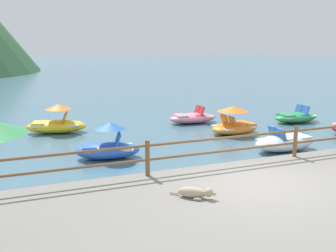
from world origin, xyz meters
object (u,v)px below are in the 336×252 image
(pedal_boat_4, at_px, (108,146))
(pedal_boat_5, at_px, (296,117))
(dog_resting, at_px, (195,192))
(pedal_boat_7, at_px, (192,118))
(pedal_boat_6, at_px, (234,124))
(pedal_boat_2, at_px, (285,142))
(pedal_boat_3, at_px, (56,124))

(pedal_boat_4, distance_m, pedal_boat_5, 10.44)
(dog_resting, distance_m, pedal_boat_7, 10.52)
(pedal_boat_4, bearing_deg, pedal_boat_6, 15.24)
(pedal_boat_4, bearing_deg, dog_resting, -81.19)
(dog_resting, bearing_deg, pedal_boat_6, 52.61)
(pedal_boat_2, distance_m, pedal_boat_4, 6.33)
(dog_resting, relative_size, pedal_boat_6, 0.37)
(pedal_boat_2, relative_size, pedal_boat_7, 1.00)
(pedal_boat_7, bearing_deg, dog_resting, -115.11)
(pedal_boat_2, bearing_deg, pedal_boat_3, 140.41)
(pedal_boat_6, bearing_deg, pedal_boat_2, -85.57)
(pedal_boat_3, bearing_deg, pedal_boat_5, -9.97)
(pedal_boat_4, bearing_deg, pedal_boat_5, 14.71)
(dog_resting, height_order, pedal_boat_7, pedal_boat_7)
(pedal_boat_5, bearing_deg, pedal_boat_7, 159.87)
(pedal_boat_3, distance_m, pedal_boat_6, 7.74)
(pedal_boat_6, bearing_deg, pedal_boat_4, -164.76)
(pedal_boat_3, bearing_deg, pedal_boat_6, -23.00)
(pedal_boat_3, bearing_deg, pedal_boat_7, -1.87)
(pedal_boat_4, bearing_deg, pedal_boat_2, -13.26)
(pedal_boat_3, relative_size, pedal_boat_5, 1.15)
(pedal_boat_2, xyz_separation_m, pedal_boat_7, (-0.90, 5.88, -0.06))
(pedal_boat_2, relative_size, pedal_boat_5, 1.01)
(pedal_boat_4, xyz_separation_m, pedal_boat_5, (10.10, 2.65, -0.14))
(pedal_boat_3, height_order, pedal_boat_7, pedal_boat_3)
(pedal_boat_5, xyz_separation_m, pedal_boat_7, (-4.84, 1.77, -0.00))
(dog_resting, relative_size, pedal_boat_2, 0.35)
(pedal_boat_3, relative_size, pedal_boat_4, 1.18)
(dog_resting, relative_size, pedal_boat_3, 0.31)
(pedal_boat_4, xyz_separation_m, pedal_boat_6, (5.92, 1.61, 0.01))
(pedal_boat_6, bearing_deg, pedal_boat_3, 157.00)
(pedal_boat_4, relative_size, pedal_boat_6, 1.00)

